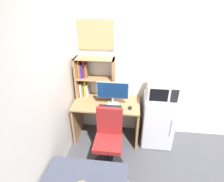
{
  "coord_description": "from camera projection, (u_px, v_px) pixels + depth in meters",
  "views": [
    {
      "loc": [
        -0.57,
        -2.92,
        2.41
      ],
      "look_at": [
        -0.88,
        -0.34,
        1.02
      ],
      "focal_mm": 28.57,
      "sensor_mm": 36.0,
      "label": 1
    }
  ],
  "objects": [
    {
      "name": "wall_back",
      "position": [
        190.0,
        71.0,
        3.0
      ],
      "size": [
        6.4,
        0.04,
        2.6
      ],
      "primitive_type": "cube",
      "color": "silver",
      "rests_on": "ground_plane"
    },
    {
      "name": "wall_left",
      "position": [
        24.0,
        121.0,
        1.78
      ],
      "size": [
        0.04,
        4.4,
        2.6
      ],
      "primitive_type": "cube",
      "color": "silver",
      "rests_on": "ground_plane"
    },
    {
      "name": "desk",
      "position": [
        107.0,
        114.0,
        3.21
      ],
      "size": [
        1.15,
        0.62,
        0.77
      ],
      "color": "#997047",
      "rests_on": "ground_plane"
    },
    {
      "name": "hutch_bookshelf",
      "position": [
        89.0,
        77.0,
        3.12
      ],
      "size": [
        0.68,
        0.25,
        0.73
      ],
      "color": "#997047",
      "rests_on": "desk"
    },
    {
      "name": "monitor",
      "position": [
        113.0,
        92.0,
        2.95
      ],
      "size": [
        0.53,
        0.2,
        0.41
      ],
      "color": "#B7B7BC",
      "rests_on": "desk"
    },
    {
      "name": "keyboard",
      "position": [
        110.0,
        107.0,
        2.94
      ],
      "size": [
        0.38,
        0.13,
        0.02
      ],
      "primitive_type": "cube",
      "color": "black",
      "rests_on": "desk"
    },
    {
      "name": "computer_mouse",
      "position": [
        130.0,
        108.0,
        2.92
      ],
      "size": [
        0.07,
        0.1,
        0.04
      ],
      "primitive_type": "ellipsoid",
      "color": "black",
      "rests_on": "desk"
    },
    {
      "name": "mini_fridge",
      "position": [
        157.0,
        120.0,
        3.16
      ],
      "size": [
        0.52,
        0.55,
        0.94
      ],
      "color": "silver",
      "rests_on": "ground_plane"
    },
    {
      "name": "microwave",
      "position": [
        162.0,
        90.0,
        2.88
      ],
      "size": [
        0.47,
        0.4,
        0.27
      ],
      "color": "silver",
      "rests_on": "mini_fridge"
    },
    {
      "name": "desk_fan",
      "position": [
        169.0,
        73.0,
        2.73
      ],
      "size": [
        0.17,
        0.11,
        0.28
      ],
      "color": "silver",
      "rests_on": "microwave"
    },
    {
      "name": "desk_chair",
      "position": [
        109.0,
        142.0,
        2.72
      ],
      "size": [
        0.47,
        0.47,
        0.98
      ],
      "color": "black",
      "rests_on": "ground_plane"
    },
    {
      "name": "wall_corkboard",
      "position": [
        96.0,
        35.0,
        2.87
      ],
      "size": [
        0.6,
        0.02,
        0.48
      ],
      "primitive_type": "cube",
      "color": "tan"
    }
  ]
}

